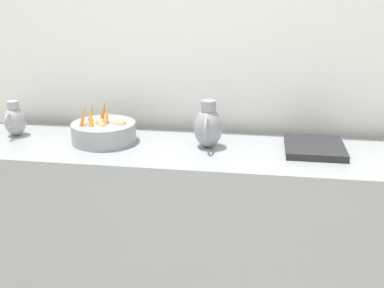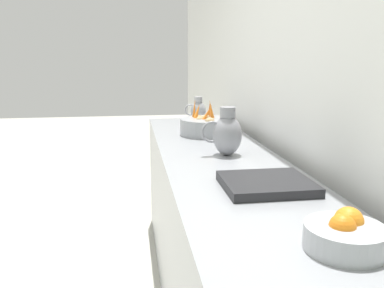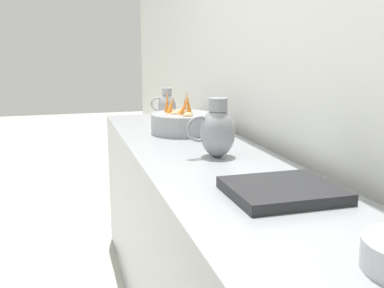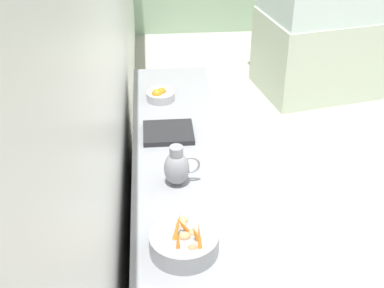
# 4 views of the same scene
# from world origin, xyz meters

# --- Properties ---
(tile_wall_left) EXTENTS (0.10, 8.84, 3.00)m
(tile_wall_left) POSITION_xyz_m (-1.95, 0.65, 1.50)
(tile_wall_left) COLOR white
(tile_wall_left) RESTS_ON ground_plane
(prep_counter) EXTENTS (0.61, 2.98, 0.91)m
(prep_counter) POSITION_xyz_m (-1.53, 0.15, 0.45)
(prep_counter) COLOR gray
(prep_counter) RESTS_ON ground_plane
(vegetable_colander) EXTENTS (0.35, 0.35, 0.24)m
(vegetable_colander) POSITION_xyz_m (-1.57, -0.58, 0.97)
(vegetable_colander) COLOR gray
(vegetable_colander) RESTS_ON prep_counter
(metal_pitcher_tall) EXTENTS (0.21, 0.15, 0.25)m
(metal_pitcher_tall) POSITION_xyz_m (-1.57, -0.01, 1.02)
(metal_pitcher_tall) COLOR gray
(metal_pitcher_tall) RESTS_ON prep_counter
(metal_pitcher_short) EXTENTS (0.17, 0.12, 0.20)m
(metal_pitcher_short) POSITION_xyz_m (-1.60, -1.11, 1.00)
(metal_pitcher_short) COLOR #939399
(metal_pitcher_short) RESTS_ON prep_counter
(counter_sink_basin) EXTENTS (0.34, 0.30, 0.04)m
(counter_sink_basin) POSITION_xyz_m (-1.60, 0.55, 0.93)
(counter_sink_basin) COLOR #232326
(counter_sink_basin) RESTS_ON prep_counter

